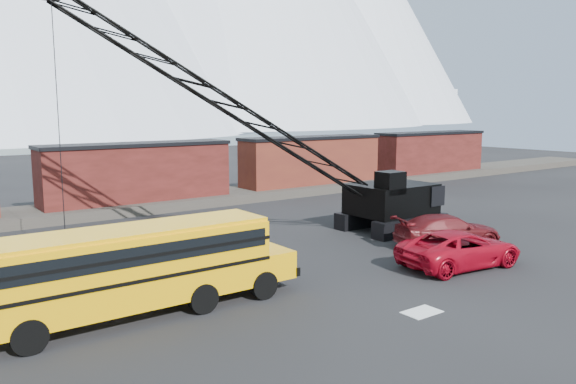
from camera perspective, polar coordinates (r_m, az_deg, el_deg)
name	(u,v)px	position (r m, az deg, el deg)	size (l,w,h in m)	color
ground	(338,287)	(23.59, 5.13, -9.56)	(160.00, 160.00, 0.00)	black
gravel_berm	(139,205)	(42.15, -14.93, -1.28)	(120.00, 5.00, 0.70)	#423C36
boxcar_mid	(137,172)	(41.82, -15.06, 1.98)	(13.70, 3.10, 4.17)	#581B18
boxcar_east_near	(311,160)	(49.79, 2.40, 3.26)	(13.70, 3.10, 4.17)	#4C1B15
boxcar_east_far	(431,152)	(61.00, 14.29, 3.97)	(13.70, 3.10, 4.17)	#581B18
snow_patch	(422,312)	(21.27, 13.43, -11.78)	(1.40, 0.90, 0.02)	silver
school_bus	(140,266)	(20.61, -14.79, -7.28)	(11.65, 2.65, 3.19)	#E19D04
red_pickup	(460,249)	(27.34, 17.08, -5.52)	(2.82, 6.12, 1.70)	#A10719
maroon_suv	(448,231)	(31.15, 15.92, -3.79)	(2.37, 5.84, 1.69)	#510E12
crawler_crane	(238,111)	(29.53, -5.07, 8.17)	(21.25, 6.42, 12.86)	black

